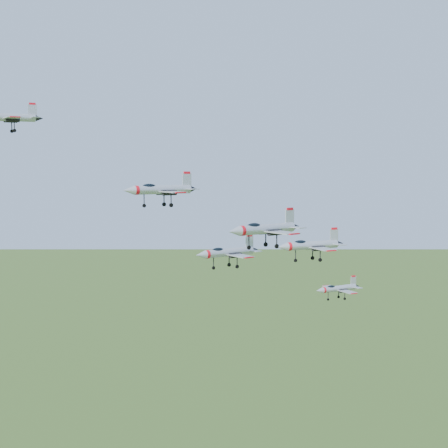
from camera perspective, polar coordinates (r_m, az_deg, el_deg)
jet_lead at (r=100.39m, az=-19.34°, el=9.22°), size 10.96×9.08×2.93m
jet_left_high at (r=98.04m, az=-5.84°, el=3.16°), size 13.10×10.76×3.51m
jet_right_high at (r=78.63m, az=3.73°, el=-0.44°), size 11.78×9.72×3.15m
jet_left_low at (r=112.65m, az=0.29°, el=-2.60°), size 13.83×11.36×3.71m
jet_right_low at (r=96.58m, az=7.89°, el=-1.92°), size 11.95×10.02×3.20m
jet_trail at (r=123.25m, az=10.35°, el=-5.81°), size 10.53×8.76×2.81m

